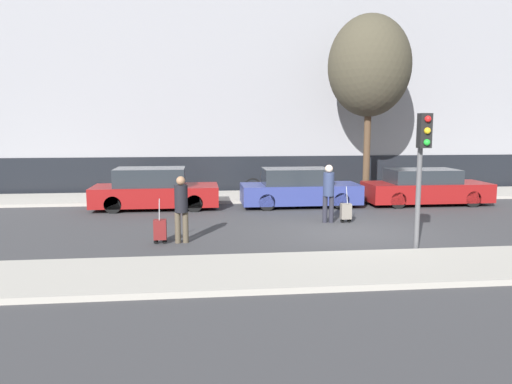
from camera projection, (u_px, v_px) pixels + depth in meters
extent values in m
plane|color=#38383A|center=(353.00, 232.00, 14.23)|extent=(80.00, 80.00, 0.00)
cube|color=#A39E93|center=(407.00, 267.00, 10.53)|extent=(28.00, 2.50, 0.12)
cube|color=#A39E93|center=(303.00, 196.00, 21.11)|extent=(28.00, 3.00, 0.12)
cube|color=gray|center=(288.00, 83.00, 24.10)|extent=(28.00, 3.03, 10.05)
cube|color=black|center=(293.00, 173.00, 23.16)|extent=(27.44, 0.06, 1.60)
cube|color=maroon|center=(156.00, 195.00, 18.14)|extent=(4.50, 1.87, 0.70)
cube|color=#23282D|center=(150.00, 177.00, 18.03)|extent=(2.48, 1.64, 0.64)
cylinder|color=black|center=(194.00, 203.00, 17.50)|extent=(0.60, 0.18, 0.60)
cylinder|color=black|center=(195.00, 196.00, 19.16)|extent=(0.60, 0.18, 0.60)
cylinder|color=black|center=(113.00, 205.00, 17.18)|extent=(0.60, 0.18, 0.60)
cylinder|color=black|center=(120.00, 198.00, 18.84)|extent=(0.60, 0.18, 0.60)
cube|color=navy|center=(300.00, 193.00, 18.60)|extent=(4.38, 1.71, 0.70)
cube|color=#23282D|center=(296.00, 176.00, 18.50)|extent=(2.41, 1.51, 0.59)
cylinder|color=black|center=(341.00, 201.00, 18.03)|extent=(0.60, 0.18, 0.60)
cylinder|color=black|center=(330.00, 195.00, 19.54)|extent=(0.60, 0.18, 0.60)
cylinder|color=black|center=(267.00, 202.00, 17.72)|extent=(0.60, 0.18, 0.60)
cylinder|color=black|center=(261.00, 196.00, 19.23)|extent=(0.60, 0.18, 0.60)
cube|color=maroon|center=(426.00, 192.00, 19.10)|extent=(4.66, 1.77, 0.70)
cube|color=#23282D|center=(422.00, 176.00, 19.00)|extent=(2.56, 1.55, 0.52)
cylinder|color=black|center=(473.00, 199.00, 18.51)|extent=(0.60, 0.18, 0.60)
cylinder|color=black|center=(451.00, 193.00, 20.07)|extent=(0.60, 0.18, 0.60)
cylinder|color=black|center=(398.00, 200.00, 18.18)|extent=(0.60, 0.18, 0.60)
cylinder|color=black|center=(382.00, 194.00, 19.74)|extent=(0.60, 0.18, 0.60)
cylinder|color=#4C4233|center=(178.00, 228.00, 12.86)|extent=(0.15, 0.15, 0.81)
cylinder|color=#4C4233|center=(186.00, 227.00, 12.90)|extent=(0.15, 0.15, 0.81)
cylinder|color=black|center=(181.00, 199.00, 12.78)|extent=(0.34, 0.34, 0.70)
sphere|color=#936B4C|center=(181.00, 181.00, 12.71)|extent=(0.23, 0.23, 0.23)
cube|color=maroon|center=(160.00, 229.00, 12.76)|extent=(0.32, 0.24, 0.51)
cylinder|color=black|center=(156.00, 242.00, 12.79)|extent=(0.12, 0.03, 0.12)
cylinder|color=black|center=(165.00, 241.00, 12.82)|extent=(0.12, 0.03, 0.12)
cylinder|color=gray|center=(159.00, 209.00, 12.62)|extent=(0.02, 0.19, 0.53)
cylinder|color=#23232D|center=(331.00, 209.00, 15.54)|extent=(0.15, 0.15, 0.84)
cylinder|color=#23232D|center=(325.00, 209.00, 15.55)|extent=(0.15, 0.15, 0.84)
cylinder|color=#283351|center=(329.00, 184.00, 15.44)|extent=(0.34, 0.34, 0.73)
sphere|color=beige|center=(329.00, 169.00, 15.38)|extent=(0.24, 0.24, 0.24)
cube|color=slate|center=(346.00, 211.00, 15.54)|extent=(0.32, 0.24, 0.48)
cylinder|color=black|center=(342.00, 221.00, 15.57)|extent=(0.12, 0.03, 0.12)
cylinder|color=black|center=(349.00, 221.00, 15.59)|extent=(0.12, 0.03, 0.12)
cylinder|color=gray|center=(347.00, 195.00, 15.40)|extent=(0.02, 0.19, 0.53)
cylinder|color=#515154|center=(419.00, 183.00, 11.89)|extent=(0.12, 0.12, 3.30)
cube|color=black|center=(424.00, 131.00, 11.54)|extent=(0.28, 0.24, 0.80)
sphere|color=red|center=(428.00, 119.00, 11.36)|extent=(0.15, 0.15, 0.15)
sphere|color=gold|center=(427.00, 131.00, 11.39)|extent=(0.15, 0.15, 0.15)
sphere|color=green|center=(427.00, 142.00, 11.43)|extent=(0.15, 0.15, 0.15)
torus|color=black|center=(278.00, 186.00, 20.86)|extent=(0.72, 0.06, 0.72)
torus|color=black|center=(253.00, 187.00, 20.75)|extent=(0.72, 0.06, 0.72)
cylinder|color=black|center=(265.00, 182.00, 20.78)|extent=(1.00, 0.05, 0.05)
cylinder|color=black|center=(261.00, 177.00, 20.73)|extent=(0.04, 0.04, 0.40)
cylinder|color=#4C3826|center=(367.00, 150.00, 20.86)|extent=(0.28, 0.28, 3.76)
ellipsoid|color=#423D2D|center=(369.00, 66.00, 20.40)|extent=(3.38, 3.38, 4.14)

